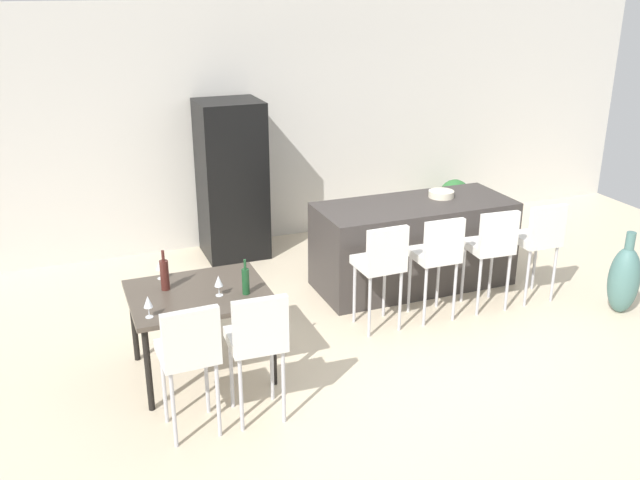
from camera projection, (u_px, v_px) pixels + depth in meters
The scene contains 19 objects.
ground_plane at pixel (396, 334), 6.53m from camera, with size 10.00×10.00×0.00m, color beige.
back_wall at pixel (289, 122), 8.61m from camera, with size 10.00×0.12×2.90m, color beige.
kitchen_island at pixel (413, 244), 7.45m from camera, with size 2.08×0.86×0.92m, color #383330.
bar_chair_left at pixel (381, 261), 6.38m from camera, with size 0.41×0.41×1.05m.
bar_chair_middle at pixel (437, 252), 6.59m from camera, with size 0.41×0.41×1.05m.
bar_chair_right at pixel (492, 244), 6.79m from camera, with size 0.43×0.43×1.05m.
bar_chair_far at pixel (539, 236), 6.99m from camera, with size 0.41×0.41×1.05m.
dining_table at pixel (199, 300), 5.68m from camera, with size 1.11×0.93×0.74m.
dining_chair_near at pixel (189, 349), 4.87m from camera, with size 0.41×0.41×1.05m.
dining_chair_far at pixel (257, 337), 5.04m from camera, with size 0.42×0.42×1.05m.
wine_bottle_middle at pixel (246, 281), 5.58m from camera, with size 0.06×0.06×0.30m.
wine_bottle_near at pixel (165, 274), 5.65m from camera, with size 0.07×0.07×0.34m.
wine_glass_left at pixel (148, 302), 5.19m from camera, with size 0.07×0.07×0.17m.
wine_glass_right at pixel (160, 265), 5.86m from camera, with size 0.07×0.07×0.17m.
wine_glass_far at pixel (219, 281), 5.55m from camera, with size 0.07×0.07×0.17m.
refrigerator at pixel (232, 180), 8.12m from camera, with size 0.72×0.68×1.84m, color black.
fruit_bowl at pixel (441, 194), 7.47m from camera, with size 0.27×0.27×0.07m, color beige.
floor_vase at pixel (624, 279), 6.85m from camera, with size 0.30×0.30×0.84m.
potted_plant at pixel (455, 198), 9.35m from camera, with size 0.41×0.41×0.61m.
Camera 1 is at (-2.79, -5.13, 3.14)m, focal length 39.16 mm.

